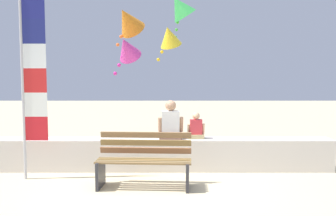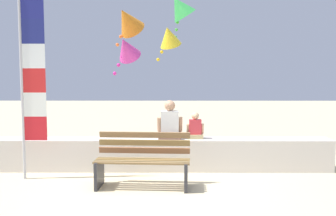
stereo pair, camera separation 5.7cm
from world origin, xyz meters
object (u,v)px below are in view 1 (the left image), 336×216
at_px(park_bench, 143,162).
at_px(flag_banner, 30,75).
at_px(kite_green, 179,7).
at_px(kite_orange, 127,20).
at_px(kite_magenta, 126,48).
at_px(person_child, 195,128).
at_px(person_adult, 170,124).
at_px(kite_yellow, 168,37).

xyz_separation_m(park_bench, flag_banner, (-2.00, 0.46, 1.44)).
bearing_deg(kite_green, kite_orange, -135.99).
relative_size(kite_magenta, kite_green, 0.79).
distance_m(park_bench, kite_orange, 3.72).
bearing_deg(kite_magenta, park_bench, -76.45).
distance_m(person_child, kite_orange, 3.02).
distance_m(park_bench, kite_magenta, 2.86).
distance_m(person_child, kite_magenta, 2.29).
bearing_deg(person_child, kite_magenta, 150.10).
relative_size(person_adult, kite_orange, 0.75).
bearing_deg(flag_banner, kite_magenta, 45.12).
height_order(person_child, kite_yellow, kite_yellow).
xyz_separation_m(flag_banner, kite_orange, (1.49, 2.09, 1.22)).
bearing_deg(person_adult, kite_green, 84.42).
bearing_deg(person_adult, park_bench, -110.80).
xyz_separation_m(park_bench, kite_magenta, (-0.48, 1.99, 1.99)).
xyz_separation_m(person_child, flag_banner, (-2.94, -0.71, 1.04)).
bearing_deg(kite_orange, kite_yellow, 23.53).
bearing_deg(park_bench, kite_magenta, 103.55).
relative_size(person_adult, person_child, 1.45).
relative_size(flag_banner, kite_yellow, 3.61).
height_order(flag_banner, kite_green, kite_green).
xyz_separation_m(person_child, kite_green, (-0.25, 2.55, 2.73)).
bearing_deg(flag_banner, kite_orange, 54.63).
bearing_deg(kite_green, person_adult, -95.58).
distance_m(kite_magenta, kite_orange, 0.87).
bearing_deg(person_child, park_bench, -128.72).
relative_size(park_bench, person_child, 3.08).
xyz_separation_m(person_adult, kite_green, (0.25, 2.55, 2.64)).
xyz_separation_m(person_child, kite_magenta, (-1.42, 0.82, 1.60)).
height_order(person_adult, kite_magenta, kite_magenta).
bearing_deg(person_child, person_adult, -179.97).
distance_m(person_adult, kite_yellow, 2.57).
bearing_deg(kite_magenta, kite_green, 55.89).
xyz_separation_m(person_adult, person_child, (0.50, 0.00, -0.09)).
bearing_deg(kite_magenta, kite_orange, 93.46).
distance_m(person_adult, kite_magenta, 1.95).
relative_size(kite_green, kite_orange, 1.15).
relative_size(person_adult, flag_banner, 0.23).
distance_m(person_adult, kite_orange, 2.74).
bearing_deg(park_bench, kite_yellow, 81.91).
bearing_deg(kite_orange, park_bench, -78.64).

